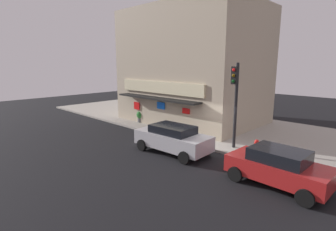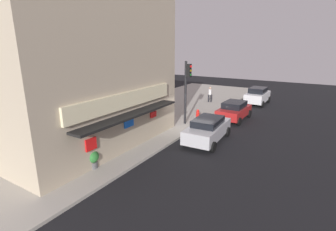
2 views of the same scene
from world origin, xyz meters
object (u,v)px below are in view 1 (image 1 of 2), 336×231
(potted_plant_by_doorway, at_px, (141,116))
(trash_can, at_px, (194,124))
(potted_plant_by_window, at_px, (154,115))
(parked_car_red, at_px, (278,167))
(fire_hydrant, at_px, (256,148))
(parked_car_silver, at_px, (173,138))
(traffic_light, at_px, (235,94))

(potted_plant_by_doorway, bearing_deg, trash_can, 9.03)
(potted_plant_by_window, xyz_separation_m, parked_car_red, (11.33, -3.69, -0.01))
(trash_can, distance_m, parked_car_red, 8.54)
(fire_hydrant, height_order, potted_plant_by_window, potted_plant_by_window)
(fire_hydrant, height_order, trash_can, trash_can)
(potted_plant_by_doorway, relative_size, parked_car_silver, 0.21)
(potted_plant_by_doorway, bearing_deg, parked_car_silver, -26.36)
(trash_can, distance_m, potted_plant_by_doorway, 4.99)
(fire_hydrant, relative_size, trash_can, 0.91)
(potted_plant_by_window, bearing_deg, traffic_light, -7.82)
(potted_plant_by_window, relative_size, parked_car_red, 0.28)
(traffic_light, xyz_separation_m, trash_can, (-3.95, 1.41, -2.60))
(trash_can, relative_size, parked_car_silver, 0.21)
(fire_hydrant, height_order, parked_car_silver, parked_car_silver)
(fire_hydrant, xyz_separation_m, potted_plant_by_doorway, (-10.41, 0.89, 0.10))
(traffic_light, height_order, fire_hydrant, traffic_light)
(parked_car_silver, bearing_deg, fire_hydrant, 33.09)
(traffic_light, distance_m, potted_plant_by_window, 8.19)
(trash_can, height_order, potted_plant_by_window, potted_plant_by_window)
(potted_plant_by_window, height_order, parked_car_red, parked_car_red)
(parked_car_silver, bearing_deg, trash_can, 113.26)
(trash_can, distance_m, parked_car_silver, 4.46)
(parked_car_red, bearing_deg, fire_hydrant, 130.82)
(trash_can, xyz_separation_m, parked_car_silver, (1.76, -4.10, 0.20))
(potted_plant_by_doorway, distance_m, parked_car_red, 12.87)
(parked_car_red, bearing_deg, potted_plant_by_doorway, 165.37)
(traffic_light, distance_m, fire_hydrant, 3.08)
(traffic_light, distance_m, potted_plant_by_doorway, 9.26)
(fire_hydrant, distance_m, trash_can, 5.73)
(potted_plant_by_window, height_order, parked_car_silver, parked_car_silver)
(fire_hydrant, height_order, parked_car_red, parked_car_red)
(fire_hydrant, bearing_deg, parked_car_red, -49.18)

